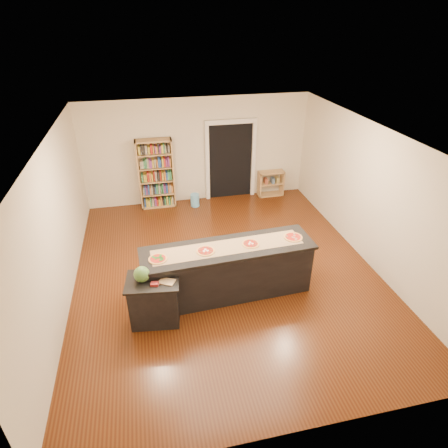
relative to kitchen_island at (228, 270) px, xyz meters
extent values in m
cube|color=beige|center=(0.12, 0.66, 0.88)|extent=(6.00, 7.00, 2.80)
cube|color=#4E250D|center=(0.12, 0.66, -0.51)|extent=(6.00, 7.00, 0.01)
cube|color=white|center=(0.12, 0.66, 2.28)|extent=(6.00, 7.00, 0.01)
cube|color=black|center=(1.02, 4.15, 0.53)|extent=(1.20, 0.02, 2.10)
cube|color=silver|center=(0.37, 4.10, 0.53)|extent=(0.10, 0.08, 2.10)
cube|color=silver|center=(1.67, 4.10, 0.53)|extent=(0.10, 0.08, 2.10)
cube|color=silver|center=(1.02, 4.10, 1.63)|extent=(1.40, 0.08, 0.12)
cube|color=black|center=(0.00, 0.00, -0.03)|extent=(3.02, 0.76, 0.97)
cube|color=black|center=(0.00, 0.00, 0.48)|extent=(3.11, 0.84, 0.05)
cube|color=black|center=(-1.37, -0.43, -0.11)|extent=(0.79, 0.56, 0.82)
cube|color=black|center=(-1.37, -0.43, 0.32)|extent=(0.86, 0.63, 0.04)
cube|color=tan|center=(-1.03, 3.95, 0.41)|extent=(0.93, 0.33, 1.85)
cube|color=tan|center=(2.17, 3.96, -0.15)|extent=(0.72, 0.31, 0.72)
cylinder|color=#69B8EA|center=(-0.07, 3.72, -0.34)|extent=(0.24, 0.24, 0.35)
cube|color=olive|center=(0.00, 0.00, 0.51)|extent=(2.72, 0.63, 0.00)
sphere|color=#144214|center=(-1.52, -0.41, 0.47)|extent=(0.26, 0.26, 0.26)
cube|color=tan|center=(-1.14, -0.53, 0.35)|extent=(0.30, 0.27, 0.02)
cube|color=maroon|center=(-1.33, -0.57, 0.36)|extent=(0.14, 0.11, 0.04)
cylinder|color=#195966|center=(-1.08, -0.34, 0.36)|extent=(0.14, 0.14, 0.05)
cylinder|color=#DC9F54|center=(-1.24, -0.11, 0.52)|extent=(0.33, 0.33, 0.02)
cylinder|color=#A5190C|center=(-1.24, -0.11, 0.53)|extent=(0.27, 0.27, 0.00)
cylinder|color=#DC9F54|center=(-0.41, -0.05, 0.52)|extent=(0.33, 0.33, 0.02)
cylinder|color=#A5190C|center=(-0.41, -0.05, 0.53)|extent=(0.27, 0.27, 0.00)
cylinder|color=#DC9F54|center=(0.41, 0.00, 0.52)|extent=(0.30, 0.30, 0.02)
cylinder|color=#A5190C|center=(0.41, 0.00, 0.53)|extent=(0.25, 0.25, 0.00)
cylinder|color=#DC9F54|center=(1.24, 0.05, 0.52)|extent=(0.34, 0.34, 0.02)
cylinder|color=#A5190C|center=(1.24, 0.05, 0.53)|extent=(0.28, 0.28, 0.00)
camera|label=1|loc=(-1.26, -5.39, 4.15)|focal=30.00mm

